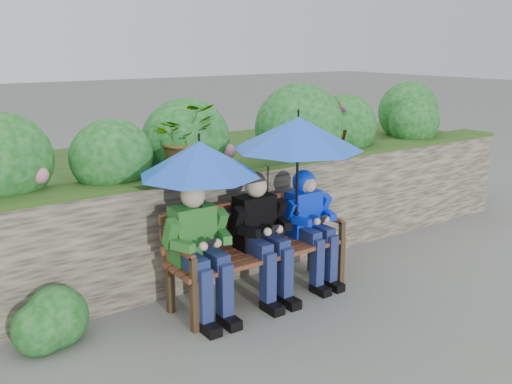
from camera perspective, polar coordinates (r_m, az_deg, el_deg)
ground at (r=4.90m, az=0.69°, el=-11.05°), size 60.00×60.00×0.00m
garden_backdrop at (r=5.98m, az=-8.57°, el=-0.10°), size 8.00×2.85×1.77m
park_bench at (r=4.87m, az=-0.11°, el=-5.07°), size 1.61×0.47×0.85m
boy_left at (r=4.47m, az=-5.71°, el=-5.22°), size 0.51×0.59×1.11m
boy_middle at (r=4.78m, az=0.54°, el=-3.89°), size 0.50×0.58×1.09m
boy_right at (r=5.11m, az=5.40°, el=-2.54°), size 0.45×0.55×1.04m
umbrella_left at (r=4.33m, az=-5.67°, el=3.32°), size 0.95×0.95×0.82m
umbrella_right at (r=4.80m, az=4.23°, el=5.89°), size 1.11×1.11×0.92m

